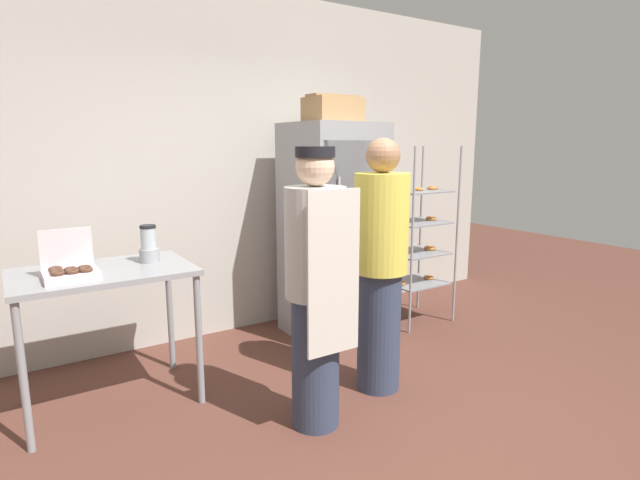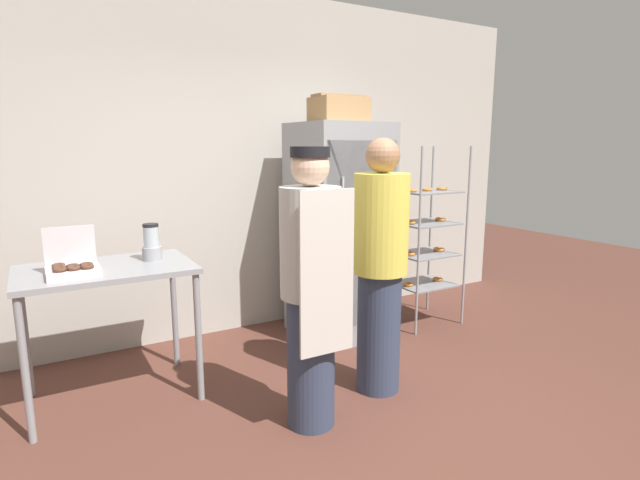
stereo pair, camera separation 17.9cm
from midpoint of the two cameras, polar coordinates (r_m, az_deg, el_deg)
name	(u,v)px [view 1 (the left image)]	position (r m, az deg, el deg)	size (l,w,h in m)	color
ground_plane	(385,436)	(3.18, 5.69, -21.39)	(14.00, 14.00, 0.00)	brown
back_wall	(229,166)	(4.60, -11.43, 8.30)	(6.40, 0.12, 3.02)	#B7B2A8
refrigerator	(333,232)	(4.41, 0.34, 0.97)	(0.74, 0.76, 1.88)	gray
baking_rack	(417,236)	(4.84, 9.94, 0.40)	(0.60, 0.51, 1.68)	#93969B
prep_counter	(104,286)	(3.51, -24.81, -4.82)	(1.07, 0.72, 0.92)	gray
donut_box	(70,271)	(3.32, -28.04, -3.18)	(0.30, 0.24, 0.29)	silver
blender_pitcher	(149,246)	(3.57, -20.34, -0.64)	(0.13, 0.13, 0.25)	#99999E
cardboard_storage_box	(333,109)	(4.28, 0.25, 14.72)	(0.44, 0.33, 0.22)	#A87F51
person_baker	(316,287)	(2.93, -2.23, -5.36)	(0.36, 0.37, 1.69)	#333D56
person_customer	(380,265)	(3.40, 5.42, -2.92)	(0.37, 0.37, 1.74)	#333D56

